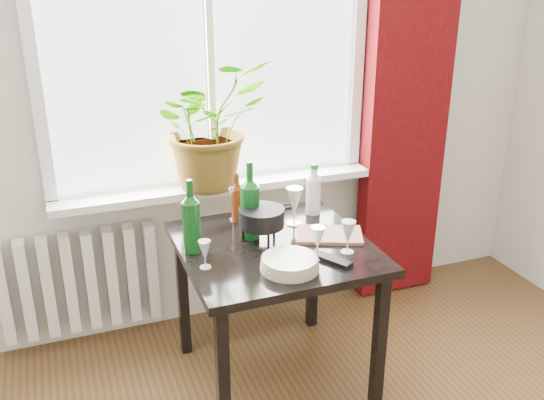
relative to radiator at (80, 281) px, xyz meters
name	(u,v)px	position (x,y,z in m)	size (l,w,h in m)	color
window	(208,35)	(0.75, 0.04, 1.22)	(1.72, 0.08, 1.62)	white
windowsill	(217,186)	(0.75, -0.03, 0.44)	(1.72, 0.20, 0.04)	silver
curtain	(408,85)	(1.87, -0.06, 0.92)	(0.50, 0.12, 2.56)	#3C0507
radiator	(80,281)	(0.00, 0.00, 0.00)	(0.80, 0.10, 0.55)	silver
table	(275,262)	(0.85, -0.63, 0.27)	(0.85, 0.85, 0.74)	black
potted_plant	(209,124)	(0.71, -0.06, 0.79)	(0.59, 0.51, 0.66)	#2B661B
wine_bottle_left	(191,215)	(0.48, -0.56, 0.53)	(0.08, 0.08, 0.34)	#0B3E11
wine_bottle_right	(250,200)	(0.77, -0.52, 0.55)	(0.09, 0.09, 0.38)	#0D4314
bottle_amber	(237,197)	(0.77, -0.32, 0.48)	(0.06, 0.06, 0.25)	#68220B
cleaning_bottle	(313,189)	(1.16, -0.36, 0.49)	(0.07, 0.07, 0.26)	silver
wineglass_front_right	(318,242)	(0.97, -0.82, 0.44)	(0.06, 0.06, 0.15)	silver
wineglass_far_right	(348,237)	(1.12, -0.82, 0.44)	(0.07, 0.07, 0.16)	silver
wineglass_back_center	(294,206)	(1.02, -0.46, 0.46)	(0.08, 0.08, 0.20)	silver
wineglass_back_left	(236,204)	(0.77, -0.31, 0.45)	(0.07, 0.07, 0.17)	silver
wineglass_front_left	(205,254)	(0.50, -0.74, 0.42)	(0.05, 0.05, 0.13)	#B0B9BE
plate_stack	(290,263)	(0.82, -0.88, 0.39)	(0.25, 0.25, 0.05)	beige
fondue_pot	(262,225)	(0.80, -0.58, 0.44)	(0.24, 0.21, 0.16)	black
tv_remote	(333,260)	(1.02, -0.88, 0.37)	(0.05, 0.18, 0.02)	black
cutting_board	(329,235)	(1.12, -0.64, 0.37)	(0.30, 0.20, 0.02)	brown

